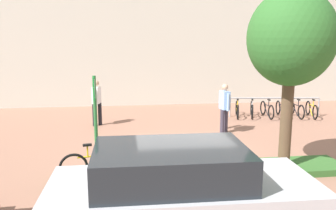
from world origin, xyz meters
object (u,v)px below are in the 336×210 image
(bollard_steel, at_px, (224,117))
(car_silver_sedan, at_px, (180,194))
(parking_sign_post, at_px, (95,113))
(bike_rack_cluster, at_px, (274,109))
(bike_at_sign, at_px, (96,164))
(person_casual_tan, at_px, (224,105))
(person_shirt_white, at_px, (97,100))
(tree_sidewalk, at_px, (291,40))

(bollard_steel, height_order, car_silver_sedan, car_silver_sedan)
(parking_sign_post, relative_size, bike_rack_cluster, 0.65)
(bollard_steel, bearing_deg, parking_sign_post, -135.19)
(car_silver_sedan, bearing_deg, bike_at_sign, 119.35)
(bollard_steel, bearing_deg, person_casual_tan, -107.08)
(person_shirt_white, bearing_deg, person_casual_tan, -20.85)
(car_silver_sedan, bearing_deg, bollard_steel, 68.17)
(bike_rack_cluster, relative_size, person_shirt_white, 2.17)
(bike_at_sign, xyz_separation_m, bollard_steel, (4.27, 4.14, 0.10))
(bike_rack_cluster, height_order, bollard_steel, bollard_steel)
(tree_sidewalk, bearing_deg, parking_sign_post, 178.29)
(bike_at_sign, height_order, bike_rack_cluster, bike_at_sign)
(person_shirt_white, bearing_deg, car_silver_sedan, -76.94)
(person_shirt_white, distance_m, car_silver_sedan, 8.18)
(parking_sign_post, height_order, bike_rack_cluster, parking_sign_post)
(bike_at_sign, xyz_separation_m, car_silver_sedan, (1.53, -2.71, 0.41))
(bike_at_sign, distance_m, bollard_steel, 5.95)
(bike_rack_cluster, distance_m, car_silver_sedan, 10.09)
(parking_sign_post, xyz_separation_m, person_shirt_white, (-0.35, 5.32, -0.60))
(bike_at_sign, bearing_deg, bike_rack_cluster, 40.10)
(bike_at_sign, relative_size, bike_rack_cluster, 0.44)
(person_casual_tan, bearing_deg, bike_at_sign, -138.96)
(person_casual_tan, height_order, car_silver_sedan, person_casual_tan)
(person_casual_tan, bearing_deg, person_shirt_white, 159.15)
(bike_rack_cluster, height_order, person_shirt_white, person_shirt_white)
(tree_sidewalk, xyz_separation_m, bike_at_sign, (-4.50, 0.21, -2.85))
(tree_sidewalk, xyz_separation_m, bike_rack_cluster, (2.41, 6.02, -2.85))
(person_casual_tan, distance_m, person_shirt_white, 4.73)
(parking_sign_post, distance_m, bollard_steel, 6.09)
(parking_sign_post, height_order, car_silver_sedan, parking_sign_post)
(tree_sidewalk, bearing_deg, bollard_steel, 92.96)
(parking_sign_post, bearing_deg, person_shirt_white, 93.77)
(parking_sign_post, bearing_deg, bike_rack_cluster, 40.59)
(parking_sign_post, xyz_separation_m, bike_rack_cluster, (6.88, 5.89, -1.24))
(tree_sidewalk, xyz_separation_m, person_casual_tan, (-0.40, 3.77, -2.22))
(bollard_steel, bearing_deg, tree_sidewalk, -87.04)
(tree_sidewalk, relative_size, bike_at_sign, 2.62)
(bike_at_sign, relative_size, person_casual_tan, 0.96)
(bike_at_sign, bearing_deg, tree_sidewalk, -2.65)
(bollard_steel, height_order, person_shirt_white, person_shirt_white)
(bollard_steel, height_order, person_casual_tan, person_casual_tan)
(person_casual_tan, bearing_deg, bike_rack_cluster, 38.68)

